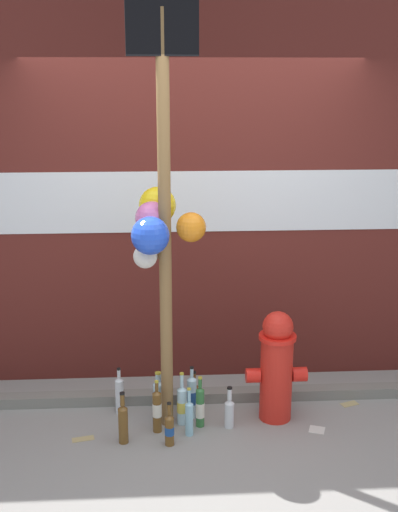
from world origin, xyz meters
TOP-DOWN VIEW (x-y plane):
  - ground_plane at (0.00, 0.00)m, footprint 14.00×14.00m
  - building_wall at (-0.00, 1.31)m, footprint 10.00×0.21m
  - curb_strip at (0.00, 0.78)m, footprint 8.00×0.12m
  - memorial_post at (-0.26, 0.50)m, footprint 0.49×0.60m
  - fire_hydrant at (0.54, 0.50)m, footprint 0.43×0.26m
  - bottle_0 at (-0.03, 0.64)m, footprint 0.07×0.07m
  - bottle_1 at (-0.08, 0.30)m, footprint 0.06×0.06m
  - bottle_2 at (-0.57, 0.63)m, footprint 0.06×0.06m
  - bottle_3 at (0.20, 0.39)m, footprint 0.07×0.07m
  - bottle_4 at (-0.52, 0.23)m, footprint 0.07×0.07m
  - bottle_5 at (-0.30, 0.36)m, footprint 0.06×0.06m
  - bottle_6 at (-0.05, 0.54)m, footprint 0.07×0.07m
  - bottle_7 at (-0.13, 0.46)m, footprint 0.07×0.07m
  - bottle_8 at (-0.24, 0.69)m, footprint 0.08×0.08m
  - bottle_9 at (-0.29, 0.56)m, footprint 0.08×0.08m
  - bottle_10 at (-0.22, 0.18)m, footprint 0.06×0.06m
  - bottle_11 at (0.00, 0.41)m, footprint 0.06×0.06m
  - litter_0 at (1.14, 0.66)m, footprint 0.15×0.10m
  - litter_1 at (-0.80, 0.29)m, footprint 0.16×0.09m
  - litter_2 at (0.81, 0.31)m, footprint 0.13×0.13m

SIDE VIEW (x-z plane):
  - ground_plane at x=0.00m, z-range 0.00..0.00m
  - litter_0 at x=1.14m, z-range 0.00..0.01m
  - litter_1 at x=-0.80m, z-range 0.00..0.01m
  - litter_2 at x=0.81m, z-range 0.00..0.01m
  - curb_strip at x=0.00m, z-range 0.00..0.08m
  - bottle_10 at x=-0.22m, z-range -0.04..0.27m
  - bottle_0 at x=-0.03m, z-range -0.04..0.27m
  - bottle_3 at x=0.20m, z-range -0.03..0.27m
  - bottle_1 at x=-0.08m, z-range -0.04..0.31m
  - bottle_8 at x=-0.24m, z-range -0.04..0.33m
  - bottle_9 at x=-0.29m, z-range -0.03..0.32m
  - bottle_2 at x=-0.57m, z-range -0.03..0.33m
  - bottle_7 at x=-0.13m, z-range -0.05..0.34m
  - bottle_11 at x=0.00m, z-range -0.04..0.34m
  - bottle_4 at x=-0.52m, z-range -0.03..0.33m
  - bottle_5 at x=-0.30m, z-range -0.03..0.35m
  - bottle_6 at x=-0.05m, z-range -0.03..0.36m
  - fire_hydrant at x=0.54m, z-range 0.00..0.81m
  - memorial_post at x=-0.26m, z-range 0.14..2.99m
  - building_wall at x=0.00m, z-range 0.00..3.31m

